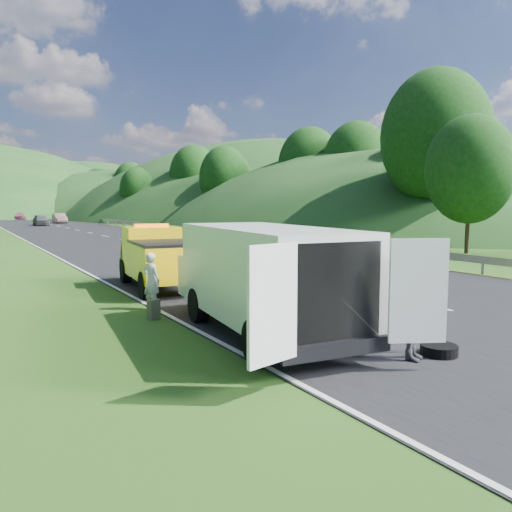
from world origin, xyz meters
TOP-DOWN VIEW (x-y plane):
  - ground at (0.00, 0.00)m, footprint 320.00×320.00m
  - road_surface at (3.00, 40.00)m, footprint 14.00×200.00m
  - guardrail at (10.30, 52.50)m, footprint 0.06×140.00m
  - tree_line_right at (23.00, 60.00)m, footprint 14.00×140.00m
  - hills_backdrop at (6.50, 134.70)m, footprint 201.00×288.60m
  - tow_truck at (-2.61, 4.64)m, footprint 2.49×5.37m
  - white_van at (-2.75, -2.47)m, footprint 3.78×7.17m
  - woman at (-3.97, 1.46)m, footprint 0.62×0.70m
  - child at (-2.51, 0.59)m, footprint 0.58×0.54m
  - worker at (-1.28, -5.57)m, footprint 1.45×1.21m
  - suitcase at (-4.35, 0.25)m, footprint 0.36×0.29m
  - spare_tire at (-0.64, -5.59)m, footprint 0.72×0.72m
  - passing_suv at (3.59, 10.23)m, footprint 2.96×5.19m
  - dist_car_a at (1.24, 60.49)m, footprint 1.80×4.48m
  - dist_car_b at (4.85, 67.94)m, footprint 1.59×4.56m
  - dist_car_c at (1.65, 91.06)m, footprint 1.86×4.57m
  - dist_car_d at (5.11, 112.09)m, footprint 1.80×4.48m

SIDE VIEW (x-z plane):
  - ground at x=0.00m, z-range 0.00..0.00m
  - guardrail at x=10.30m, z-range -0.76..0.76m
  - tree_line_right at x=23.00m, z-range -7.00..7.00m
  - hills_backdrop at x=6.50m, z-range -22.00..22.00m
  - woman at x=-3.97m, z-range -0.79..0.79m
  - child at x=-2.51m, z-range -0.48..0.48m
  - worker at x=-1.28m, z-range -0.98..0.98m
  - spare_tire at x=-0.64m, z-range -0.10..0.10m
  - passing_suv at x=3.59m, z-range -0.68..0.68m
  - dist_car_a at x=1.24m, z-range -0.76..0.76m
  - dist_car_b at x=4.85m, z-range -0.75..0.75m
  - dist_car_c at x=1.65m, z-range -0.66..0.66m
  - dist_car_d at x=5.11m, z-range -0.76..0.76m
  - road_surface at x=3.00m, z-range 0.00..0.02m
  - suitcase at x=-4.35m, z-range 0.00..0.52m
  - tow_truck at x=-2.61m, z-range -0.02..2.20m
  - white_van at x=-2.75m, z-range 0.16..2.60m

